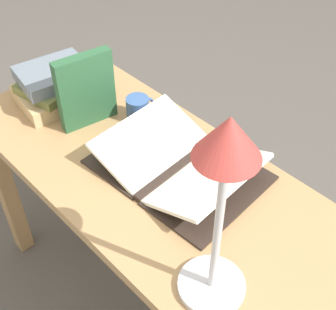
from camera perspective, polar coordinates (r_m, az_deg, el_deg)
name	(u,v)px	position (r m, az deg, el deg)	size (l,w,h in m)	color
ground_plane	(162,308)	(1.94, -0.69, -18.20)	(12.00, 12.00, 0.00)	#47423D
reading_desk	(161,205)	(1.43, -0.89, -6.06)	(1.39, 0.56, 0.74)	#937047
open_book	(178,164)	(1.35, 1.23, -1.10)	(0.49, 0.38, 0.09)	black
book_stack_tall	(56,85)	(1.65, -13.46, 8.25)	(0.24, 0.28, 0.13)	tan
book_standing_upright	(86,90)	(1.49, -9.98, 7.78)	(0.07, 0.19, 0.24)	#234C2D
reading_lamp	(223,184)	(0.86, 6.75, -3.50)	(0.16, 0.16, 0.50)	#ADADB2
coffee_mug	(138,109)	(1.53, -3.65, 5.67)	(0.08, 0.10, 0.08)	#335184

